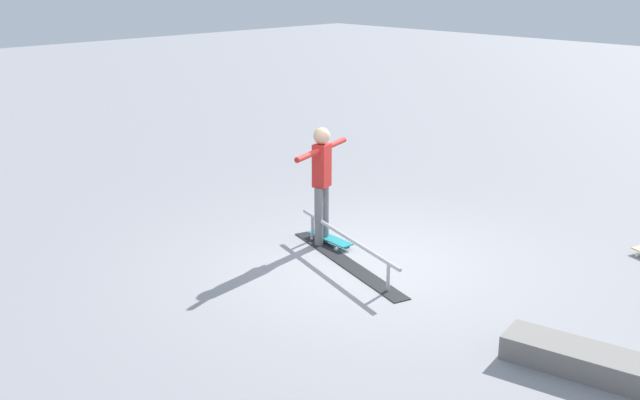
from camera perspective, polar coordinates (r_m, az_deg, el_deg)
The scene contains 5 objects.
ground_plane at distance 9.98m, azimuth 3.21°, elevation -4.81°, with size 60.00×60.00×0.00m, color gray.
grind_rail at distance 9.87m, azimuth 2.09°, elevation -3.98°, with size 2.62×0.97×0.40m.
skate_ledge at distance 7.77m, azimuth 22.12°, elevation -12.04°, with size 2.26×0.47×0.25m, color gray.
skater_main at distance 10.32m, azimuth 0.13°, elevation 1.74°, with size 0.47×1.32×1.68m.
skateboard_main at distance 10.60m, azimuth 0.78°, elevation -2.99°, with size 0.82×0.31×0.09m.
Camera 1 is at (-6.22, 6.82, 3.80)m, focal length 41.73 mm.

